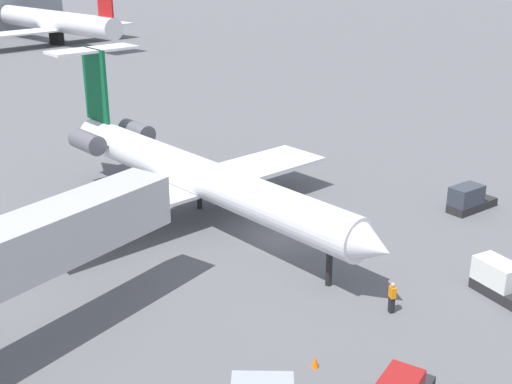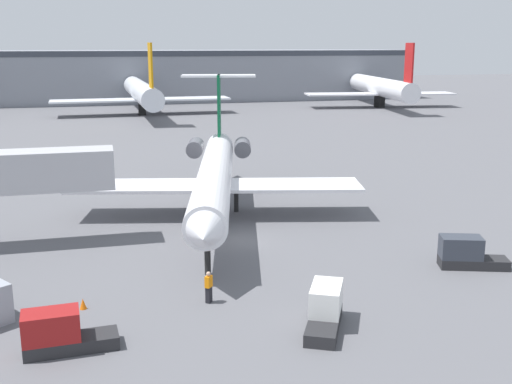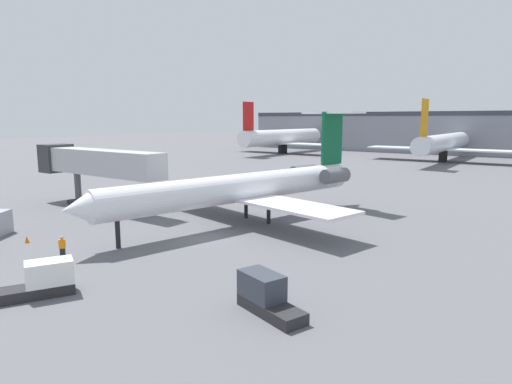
{
  "view_description": "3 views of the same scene",
  "coord_description": "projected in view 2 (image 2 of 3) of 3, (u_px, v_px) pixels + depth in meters",
  "views": [
    {
      "loc": [
        -31.53,
        -21.18,
        17.66
      ],
      "look_at": [
        0.97,
        1.88,
        2.64
      ],
      "focal_mm": 46.44,
      "sensor_mm": 36.0,
      "label": 1
    },
    {
      "loc": [
        -8.53,
        -39.41,
        13.05
      ],
      "look_at": [
        2.14,
        2.63,
        2.67
      ],
      "focal_mm": 43.71,
      "sensor_mm": 36.0,
      "label": 2
    },
    {
      "loc": [
        24.26,
        -25.73,
        9.5
      ],
      "look_at": [
        1.68,
        5.38,
        3.19
      ],
      "focal_mm": 31.42,
      "sensor_mm": 36.0,
      "label": 3
    }
  ],
  "objects": [
    {
      "name": "ground_crew_marshaller",
      "position": [
        209.0,
        287.0,
        31.98
      ],
      "size": [
        0.46,
        0.47,
        1.69
      ],
      "color": "black",
      "rests_on": "ground_plane"
    },
    {
      "name": "regional_jet",
      "position": [
        215.0,
        172.0,
        47.77
      ],
      "size": [
        22.81,
        31.3,
        10.21
      ],
      "color": "white",
      "rests_on": "ground_plane"
    },
    {
      "name": "baggage_tug_trailing",
      "position": [
        60.0,
        334.0,
        26.89
      ],
      "size": [
        4.08,
        1.64,
        1.9
      ],
      "color": "#262628",
      "rests_on": "ground_plane"
    },
    {
      "name": "baggage_tug_spare",
      "position": [
        466.0,
        254.0,
        37.06
      ],
      "size": [
        4.24,
        2.58,
        1.9
      ],
      "color": "#262628",
      "rests_on": "ground_plane"
    },
    {
      "name": "baggage_tug_lead",
      "position": [
        325.0,
        309.0,
        29.35
      ],
      "size": [
        3.04,
        4.2,
        1.9
      ],
      "color": "#262628",
      "rests_on": "ground_plane"
    },
    {
      "name": "parked_airliner_west_mid",
      "position": [
        141.0,
        92.0,
        115.57
      ],
      "size": [
        33.02,
        39.23,
        13.16
      ],
      "color": "silver",
      "rests_on": "ground_plane"
    },
    {
      "name": "ground_plane",
      "position": [
        235.0,
        241.0,
        42.24
      ],
      "size": [
        400.0,
        400.0,
        0.1
      ],
      "primitive_type": "cube",
      "color": "#5B5B60"
    },
    {
      "name": "traffic_cone_near",
      "position": [
        83.0,
        304.0,
        31.34
      ],
      "size": [
        0.36,
        0.36,
        0.55
      ],
      "color": "orange",
      "rests_on": "ground_plane"
    },
    {
      "name": "terminal_building",
      "position": [
        133.0,
        76.0,
        144.37
      ],
      "size": [
        129.93,
        22.52,
        11.45
      ],
      "color": "gray",
      "rests_on": "ground_plane"
    },
    {
      "name": "parked_airliner_centre",
      "position": [
        380.0,
        87.0,
        128.92
      ],
      "size": [
        31.43,
        36.95,
        13.13
      ],
      "color": "white",
      "rests_on": "ground_plane"
    }
  ]
}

